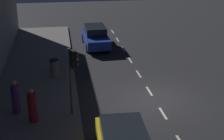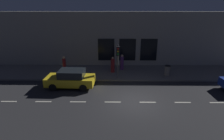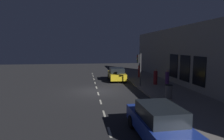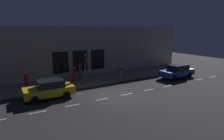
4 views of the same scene
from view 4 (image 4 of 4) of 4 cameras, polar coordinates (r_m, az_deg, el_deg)
The scene contains 11 objects.
ground_plane at distance 17.97m, azimuth 1.70°, elevation -7.38°, with size 60.00×60.00×0.00m, color #28282B.
sidewalk at distance 23.22m, azimuth -6.74°, elevation -2.85°, with size 4.50×32.00×0.15m.
building_facade at distance 24.98m, azimuth -9.35°, elevation 5.09°, with size 0.65×32.00×6.15m.
lane_centre_line at distance 18.50m, azimuth 4.31°, elevation -6.83°, with size 0.12×27.20×0.01m.
traffic_light at distance 20.49m, azimuth -7.52°, elevation 1.93°, with size 0.47×0.32×3.25m.
parked_car_0 at distance 18.09m, azimuth -17.31°, elevation -5.17°, with size 2.03×4.19×1.58m.
parked_car_1 at distance 25.62m, azimuth 17.98°, elevation -0.33°, with size 1.95×4.52×1.58m.
pedestrian_0 at distance 22.34m, azimuth -10.55°, elevation -1.40°, with size 0.57×0.57×1.63m.
pedestrian_1 at distance 23.45m, azimuth -9.02°, elevation -0.65°, with size 0.44×0.44×1.67m.
pedestrian_2 at distance 20.86m, azimuth -23.11°, elevation -2.85°, with size 0.41×0.41×1.76m.
trash_bin at distance 23.97m, azimuth 2.50°, elevation -0.85°, with size 0.56×0.56×1.04m.
Camera 4 is at (-14.23, 9.27, 5.86)m, focal length 32.32 mm.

